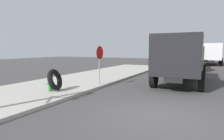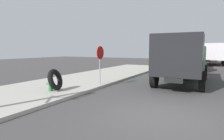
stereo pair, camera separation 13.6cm
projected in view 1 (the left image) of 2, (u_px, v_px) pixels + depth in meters
ground_plane at (158, 116)px, 6.40m from camera, size 80.00×80.00×0.00m
sidewalk_curb at (25, 93)px, 9.35m from camera, size 36.00×5.00×0.15m
fire_hydrant at (50, 83)px, 9.49m from camera, size 0.24×0.54×0.74m
loose_tire at (55, 80)px, 9.55m from camera, size 1.19×0.79×1.12m
stop_sign at (100, 58)px, 11.27m from camera, size 0.76×0.08×2.24m
dump_truck_green at (182, 59)px, 12.36m from camera, size 7.04×2.90×3.00m
dump_truck_red at (187, 55)px, 20.65m from camera, size 7.07×2.97×3.00m
dump_truck_orange at (211, 53)px, 27.64m from camera, size 7.01×2.82×3.00m
dump_truck_yellow at (200, 52)px, 36.51m from camera, size 7.09×3.01×3.00m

